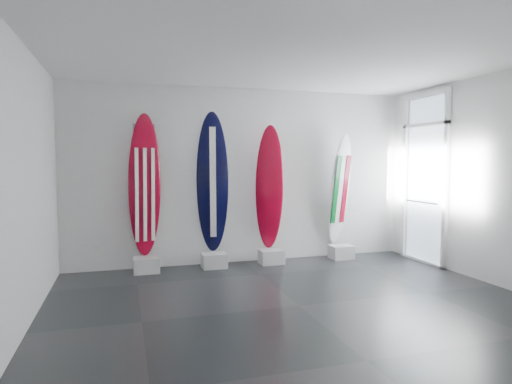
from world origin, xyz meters
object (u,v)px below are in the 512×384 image
object	(u,v)px
surfboard_navy	(212,183)
surfboard_italy	(340,190)
surfboard_swiss	(270,188)
surfboard_usa	(145,186)

from	to	relation	value
surfboard_navy	surfboard_italy	bearing A→B (deg)	13.67
surfboard_swiss	surfboard_italy	xyz separation A→B (m)	(1.34, 0.00, -0.06)
surfboard_usa	surfboard_swiss	xyz separation A→B (m)	(2.08, 0.00, -0.07)
surfboard_navy	surfboard_swiss	size ratio (longest dim) A/B	1.09
surfboard_swiss	surfboard_navy	bearing A→B (deg)	-170.20
surfboard_navy	surfboard_italy	size ratio (longest dim) A/B	1.15
surfboard_navy	surfboard_italy	world-z (taller)	surfboard_navy
surfboard_usa	surfboard_italy	distance (m)	3.42
surfboard_usa	surfboard_swiss	bearing A→B (deg)	-11.19
surfboard_usa	surfboard_navy	world-z (taller)	surfboard_navy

